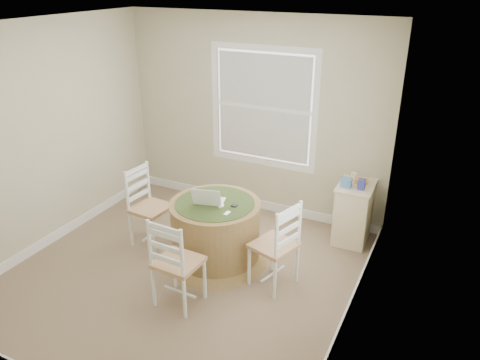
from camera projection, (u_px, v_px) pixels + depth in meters
The scene contains 14 objects.
room at pixel (200, 161), 4.68m from camera, with size 3.64×3.64×2.64m.
round_table at pixel (216, 229), 5.24m from camera, with size 1.19×1.19×0.72m.
chair_left at pixel (151, 208), 5.53m from camera, with size 0.42×0.40×0.95m, color white, non-canonical shape.
chair_near at pixel (178, 262), 4.50m from camera, with size 0.42×0.40×0.95m, color white, non-canonical shape.
chair_right at pixel (274, 245), 4.78m from camera, with size 0.42×0.40×0.95m, color white, non-canonical shape.
laptop at pixel (209, 200), 5.10m from camera, with size 0.37×0.34×0.22m.
mouse at pixel (221, 206), 5.02m from camera, with size 0.06×0.09×0.03m, color white.
phone at pixel (227, 214), 4.88m from camera, with size 0.04×0.09×0.02m, color #B7BABF.
keys at pixel (234, 206), 5.03m from camera, with size 0.06×0.05×0.03m, color black.
corner_chest at pixel (353, 212), 5.65m from camera, with size 0.43×0.57×0.74m.
tissue_box at pixel (347, 182), 5.44m from camera, with size 0.12×0.12×0.10m, color #4F7FB6.
box_yellow at pixel (361, 181), 5.52m from camera, with size 0.15×0.10×0.06m, color gold.
box_blue at pixel (361, 184), 5.37m from camera, with size 0.08×0.08×0.12m, color #303790.
cup_cream at pixel (354, 176), 5.61m from camera, with size 0.07×0.07×0.09m, color beige.
Camera 1 is at (2.44, -3.57, 3.03)m, focal length 35.00 mm.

